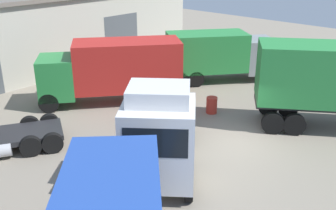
% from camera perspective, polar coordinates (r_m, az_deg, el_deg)
% --- Properties ---
extents(ground_plane, '(60.00, 60.00, 0.00)m').
position_cam_1_polar(ground_plane, '(18.15, 9.62, -5.50)').
color(ground_plane, gray).
extents(warehouse_building, '(25.69, 8.99, 5.32)m').
position_cam_1_polar(warehouse_building, '(30.60, -20.14, 10.12)').
color(warehouse_building, '#B7B2A3').
rests_on(warehouse_building, ground_plane).
extents(tractor_unit_white, '(6.53, 5.96, 3.94)m').
position_cam_1_polar(tractor_unit_white, '(14.32, -1.13, -4.72)').
color(tractor_unit_white, silver).
rests_on(tractor_unit_white, ground_plane).
extents(box_truck_grey, '(6.96, 6.15, 3.19)m').
position_cam_1_polar(box_truck_grey, '(26.01, 7.50, 7.43)').
color(box_truck_grey, gray).
rests_on(box_truck_grey, ground_plane).
extents(box_truck_green, '(7.63, 6.71, 3.49)m').
position_cam_1_polar(box_truck_green, '(22.21, -7.93, 5.29)').
color(box_truck_green, '#28843D').
rests_on(box_truck_green, ground_plane).
extents(oil_drum, '(0.58, 0.58, 0.88)m').
position_cam_1_polar(oil_drum, '(21.06, 6.36, -0.01)').
color(oil_drum, '#B22D23').
rests_on(oil_drum, ground_plane).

